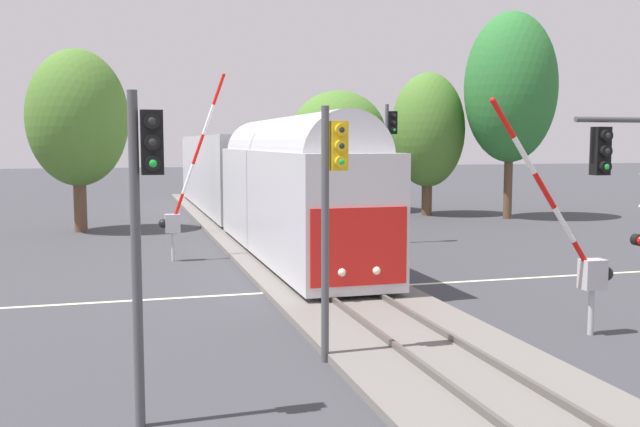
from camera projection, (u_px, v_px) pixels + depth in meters
name	position (u px, v px, depth m)	size (l,w,h in m)	color
ground_plane	(333.00, 289.00, 22.12)	(220.00, 220.00, 0.00)	#3D3D42
road_centre_stripe	(333.00, 289.00, 22.12)	(44.00, 0.20, 0.01)	beige
railway_track	(333.00, 286.00, 22.11)	(4.40, 80.00, 0.32)	slate
commuter_train	(246.00, 176.00, 36.81)	(3.04, 39.16, 5.16)	silver
crossing_gate_near	(583.00, 256.00, 16.64)	(3.30, 0.40, 5.50)	#B7B7BC
crossing_gate_far	(179.00, 203.00, 27.19)	(2.62, 0.40, 7.13)	#B7B7BC
traffic_signal_near_left	(144.00, 204.00, 11.12)	(0.53, 0.38, 5.33)	#4C4C51
traffic_signal_far_side	(389.00, 151.00, 31.59)	(0.53, 0.38, 6.18)	#4C4C51
traffic_signal_median	(332.00, 192.00, 14.49)	(0.53, 0.38, 5.25)	#4C4C51
elm_centre_background	(338.00, 136.00, 46.42)	(6.23, 6.23, 7.83)	#4C3828
oak_behind_train	(77.00, 118.00, 35.72)	(4.97, 4.97, 9.13)	brown
maple_right_background	(511.00, 88.00, 41.77)	(5.36, 5.36, 12.07)	brown
oak_far_right	(428.00, 130.00, 43.96)	(4.52, 4.52, 8.76)	brown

